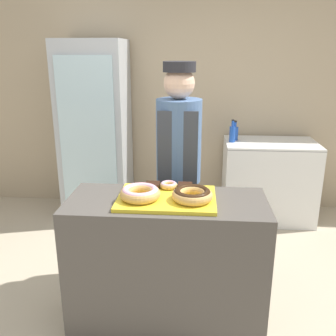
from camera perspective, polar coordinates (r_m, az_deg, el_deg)
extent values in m
plane|color=#B7A88E|center=(2.83, -0.18, -22.03)|extent=(14.00, 14.00, 0.00)
cube|color=tan|center=(4.33, 2.21, 11.59)|extent=(8.00, 0.06, 2.70)
cube|color=#4C4742|center=(2.56, -0.19, -14.25)|extent=(1.27, 0.54, 0.90)
cube|color=yellow|center=(2.35, -0.20, -4.64)|extent=(0.61, 0.44, 0.02)
torus|color=tan|center=(2.31, -4.26, -3.91)|extent=(0.25, 0.25, 0.07)
torus|color=#EFADC6|center=(2.30, -4.27, -3.49)|extent=(0.22, 0.22, 0.04)
torus|color=tan|center=(2.28, 3.71, -4.15)|extent=(0.25, 0.25, 0.07)
torus|color=#331E0F|center=(2.28, 3.72, -3.72)|extent=(0.22, 0.22, 0.04)
torus|color=tan|center=(2.48, 0.10, -2.66)|extent=(0.12, 0.12, 0.04)
torus|color=#EFADC6|center=(2.48, 0.10, -2.44)|extent=(0.11, 0.11, 0.02)
cube|color=black|center=(2.49, -2.40, -2.64)|extent=(0.09, 0.09, 0.03)
cube|color=black|center=(2.48, 2.62, -2.78)|extent=(0.09, 0.09, 0.03)
cylinder|color=#4C4C51|center=(3.08, 1.52, -9.18)|extent=(0.24, 0.24, 0.83)
cylinder|color=#4C6B99|center=(2.82, 1.64, 4.14)|extent=(0.34, 0.34, 0.62)
cube|color=#383D47|center=(2.80, 1.40, -4.72)|extent=(0.29, 0.02, 1.31)
sphere|color=beige|center=(2.76, 1.72, 12.78)|extent=(0.23, 0.23, 0.23)
cylinder|color=#232328|center=(2.75, 1.74, 15.18)|extent=(0.24, 0.24, 0.07)
cube|color=#ADB2B7|center=(4.18, -10.96, 5.55)|extent=(0.70, 0.60, 1.91)
cube|color=silver|center=(3.87, -12.19, 5.12)|extent=(0.57, 0.02, 1.53)
cube|color=white|center=(4.24, 15.01, -1.86)|extent=(0.96, 0.61, 0.87)
cube|color=gray|center=(4.12, 15.46, 3.58)|extent=(0.96, 0.61, 0.01)
cylinder|color=#1E4CB2|center=(4.10, 10.09, 5.18)|extent=(0.08, 0.08, 0.14)
cylinder|color=#1E4CB2|center=(4.08, 10.17, 6.53)|extent=(0.04, 0.04, 0.06)
cylinder|color=black|center=(4.08, 10.19, 7.01)|extent=(0.04, 0.04, 0.01)
cylinder|color=#1E4CB2|center=(4.01, 9.77, 5.08)|extent=(0.06, 0.06, 0.16)
cylinder|color=#1E4CB2|center=(3.99, 9.85, 6.68)|extent=(0.03, 0.03, 0.06)
cylinder|color=black|center=(3.98, 9.88, 7.21)|extent=(0.03, 0.03, 0.01)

